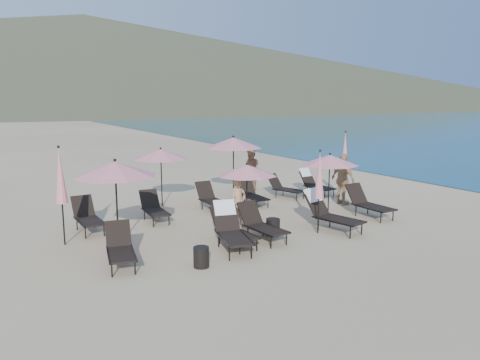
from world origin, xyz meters
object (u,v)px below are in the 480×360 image
lounger_11 (314,183)px  umbrella_open_2 (330,160)px  lounger_3 (261,224)px  umbrella_open_4 (233,143)px  beachgoer_a (238,203)px  lounger_8 (212,198)px  lounger_5 (368,203)px  umbrella_closed_1 (345,152)px  umbrella_open_3 (161,154)px  beachgoer_b (251,170)px  side_table_1 (273,227)px  beachgoer_c (343,179)px  lounger_6 (87,216)px  lounger_10 (285,187)px  umbrella_closed_0 (319,176)px  umbrella_open_1 (247,170)px  side_table_0 (201,257)px  lounger_2 (230,228)px  umbrella_open_0 (115,169)px  lounger_1 (233,229)px  lounger_0 (120,247)px  lounger_9 (253,194)px  lounger_7 (154,208)px  lounger_4 (329,212)px  umbrella_closed_2 (60,176)px

lounger_11 → umbrella_open_2: size_ratio=0.81×
lounger_3 → umbrella_open_4: umbrella_open_4 is taller
beachgoer_a → lounger_8: bearing=71.9°
lounger_5 → umbrella_closed_1: (1.31, 2.61, 1.38)m
umbrella_open_3 → beachgoer_a: bearing=-76.4°
lounger_8 → beachgoer_b: 3.98m
umbrella_open_2 → side_table_1: size_ratio=4.24×
umbrella_open_2 → beachgoer_c: umbrella_open_2 is taller
lounger_6 → beachgoer_a: bearing=-27.1°
umbrella_open_3 → lounger_6: bearing=-147.5°
lounger_10 → umbrella_closed_0: (-2.06, -4.54, 1.29)m
lounger_5 → umbrella_open_1: bearing=166.3°
lounger_3 → side_table_0: bearing=-159.0°
beachgoer_a → beachgoer_c: beachgoer_c is taller
beachgoer_b → lounger_2: bearing=-35.7°
umbrella_open_0 → beachgoer_b: size_ratio=1.34×
umbrella_closed_1 → side_table_1: 6.19m
lounger_5 → umbrella_open_2: umbrella_open_2 is taller
umbrella_closed_1 → lounger_1: bearing=-155.9°
lounger_6 → umbrella_open_4: bearing=16.9°
lounger_0 → umbrella_open_3: bearing=71.4°
side_table_1 → beachgoer_c: beachgoer_c is taller
umbrella_closed_0 → beachgoer_b: bearing=75.2°
lounger_8 → lounger_9: lounger_8 is taller
lounger_11 → umbrella_open_2: 3.50m
umbrella_open_0 → umbrella_open_4: size_ratio=0.96×
side_table_0 → beachgoer_c: beachgoer_c is taller
beachgoer_a → beachgoer_c: (4.92, 0.78, 0.18)m
lounger_7 → lounger_10: bearing=11.4°
lounger_5 → umbrella_open_2: 1.90m
beachgoer_c → lounger_6: bearing=81.6°
lounger_4 → side_table_0: 4.77m
lounger_2 → umbrella_closed_1: (6.89, 3.21, 1.30)m
umbrella_closed_1 → umbrella_closed_2: size_ratio=0.99×
beachgoer_c → lounger_7: bearing=78.4°
lounger_7 → umbrella_open_1: 3.34m
lounger_1 → lounger_8: size_ratio=1.03×
lounger_5 → lounger_0: bearing=-177.8°
lounger_2 → umbrella_open_2: bearing=32.8°
lounger_1 → beachgoer_b: (4.42, 6.24, 0.44)m
umbrella_open_4 → beachgoer_b: bearing=33.1°
lounger_2 → umbrella_open_2: size_ratio=0.93×
umbrella_closed_2 → beachgoer_a: size_ratio=1.74×
lounger_6 → umbrella_open_3: size_ratio=0.78×
lounger_4 → umbrella_open_0: bearing=152.9°
umbrella_open_1 → beachgoer_c: bearing=9.9°
umbrella_open_2 → umbrella_open_1: bearing=-179.7°
beachgoer_a → lounger_2: bearing=-136.7°
umbrella_closed_0 → lounger_0: bearing=177.0°
lounger_3 → beachgoer_b: bearing=56.5°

